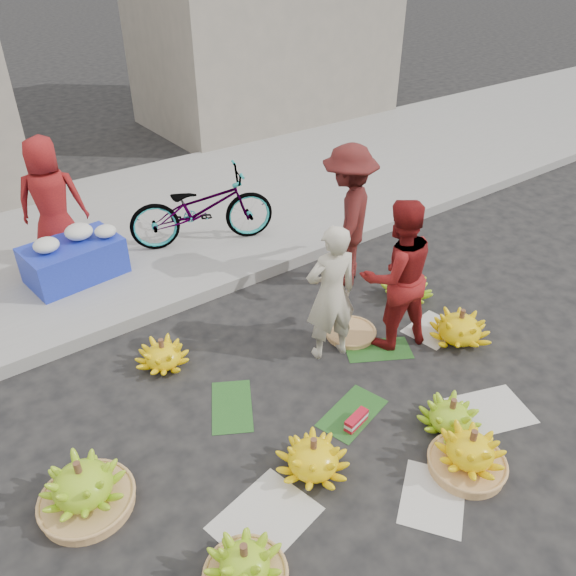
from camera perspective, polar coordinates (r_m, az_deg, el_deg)
ground at (r=5.20m, az=5.88°, el=-10.83°), size 80.00×80.00×0.00m
curb at (r=6.57m, az=-6.89°, el=0.35°), size 40.00×0.25×0.15m
sidewalk at (r=8.26m, az=-14.39°, el=6.52°), size 40.00×4.00×0.12m
newspaper_scatter at (r=4.83m, az=12.43°, el=-15.88°), size 3.20×1.80×0.00m
banana_leaves at (r=5.25m, az=3.58°, el=-10.08°), size 2.00×1.00×0.00m
banana_bunch_0 at (r=4.49m, az=2.57°, el=-16.79°), size 0.61×0.61×0.35m
banana_bunch_1 at (r=3.98m, az=-4.39°, el=-26.43°), size 0.53×0.53×0.39m
banana_bunch_2 at (r=4.69m, az=17.94°, el=-15.70°), size 0.67×0.67×0.42m
banana_bunch_3 at (r=4.99m, az=16.20°, el=-12.36°), size 0.64×0.64×0.32m
banana_bunch_4 at (r=5.95m, az=17.06°, el=-3.82°), size 0.78×0.78×0.38m
banana_bunch_5 at (r=6.49m, az=12.04°, el=0.06°), size 0.56×0.56×0.33m
banana_bunch_6 at (r=4.50m, az=-20.05°, el=-18.51°), size 0.75×0.75×0.46m
banana_bunch_7 at (r=5.53m, az=-12.60°, el=-6.62°), size 0.57×0.57×0.31m
basket_spare at (r=5.87m, az=6.36°, el=-4.56°), size 0.60×0.60×0.06m
incense_stack at (r=4.92m, az=6.96°, el=-13.15°), size 0.26×0.14×0.10m
vendor_cream at (r=5.23m, az=4.40°, el=-0.61°), size 0.58×0.45×1.40m
vendor_red at (r=5.46m, az=10.96°, el=1.28°), size 0.89×0.78×1.55m
man_striped at (r=6.39m, az=6.09°, el=7.18°), size 1.22×1.16×1.66m
flower_table at (r=6.92m, az=-20.90°, el=2.90°), size 1.12×0.77×0.61m
flower_vendor at (r=7.16m, az=-22.92°, el=8.09°), size 0.89×0.75×1.54m
bicycle at (r=7.22m, az=-8.76°, el=8.05°), size 1.21×1.93×0.96m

